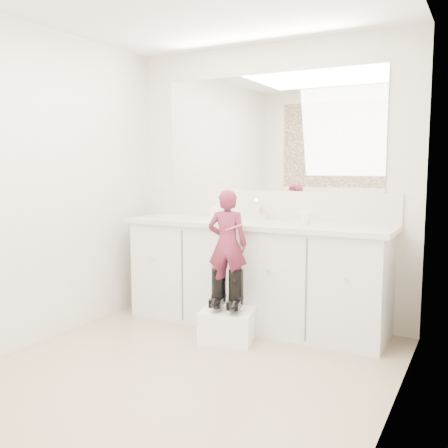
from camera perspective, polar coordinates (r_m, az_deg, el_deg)
The scene contains 16 objects.
floor at distance 3.37m, azimuth -5.60°, elevation -17.07°, with size 3.00×3.00×0.00m, color #856F57.
wall_back at distance 4.42m, azimuth 5.07°, elevation 4.62°, with size 2.60×2.60×0.00m, color beige.
wall_left at distance 3.96m, azimuth -21.71°, elevation 3.95°, with size 3.00×3.00×0.00m, color beige.
wall_right at distance 2.60m, azimuth 18.70°, elevation 2.89°, with size 3.00×3.00×0.00m, color beige.
vanity_cabinet at distance 4.26m, azimuth 3.51°, elevation -5.95°, with size 2.20×0.55×0.85m, color silver.
countertop at distance 4.18m, azimuth 3.47°, elevation -0.02°, with size 2.28×0.58×0.04m, color beige.
backsplash at distance 4.41m, azimuth 4.96°, elevation 2.21°, with size 2.28×0.03×0.25m, color beige.
mirror at distance 4.41m, azimuth 5.06°, elevation 10.34°, with size 2.00×0.02×1.00m, color white.
faucet at distance 4.32m, azimuth 4.38°, elevation 1.12°, with size 0.08×0.08×0.10m, color silver.
cup at distance 4.05m, azimuth 9.23°, elevation 0.73°, with size 0.11×0.11×0.10m, color beige.
soap_bottle at distance 4.35m, azimuth -0.76°, elevation 1.71°, with size 0.08×0.08×0.18m, color white.
step_stool at distance 3.94m, azimuth 0.38°, elevation -11.54°, with size 0.39×0.33×0.25m, color white.
boot_left at distance 3.89m, azimuth -0.60°, elevation -7.34°, with size 0.12×0.22×0.33m, color black, non-canonical shape.
boot_right at distance 3.82m, azimuth 1.39°, elevation -7.60°, with size 0.12×0.22×0.33m, color black, non-canonical shape.
toddler at distance 3.79m, azimuth 0.39°, elevation -2.30°, with size 0.30×0.20×0.83m, color #9D304B.
toothbrush at distance 3.71m, azimuth 1.15°, elevation -0.38°, with size 0.01×0.01×0.14m, color #E95A87.
Camera 1 is at (1.72, -2.57, 1.36)m, focal length 40.00 mm.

